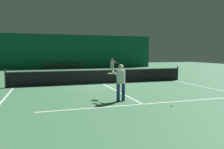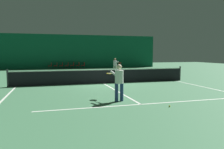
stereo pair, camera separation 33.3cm
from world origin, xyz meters
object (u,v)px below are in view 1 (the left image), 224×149
courtside_chair_2 (58,65)px  courtside_chair_6 (79,65)px  player_near (120,80)px  courtside_chair_5 (74,65)px  player_far (112,64)px  tennis_ball (172,106)px  tennis_net (102,76)px  courtside_chair_3 (63,65)px  courtside_chair_4 (69,65)px  courtside_chair_1 (52,65)px  courtside_chair_0 (46,65)px

courtside_chair_2 → courtside_chair_6: same height
player_near → courtside_chair_5: (0.85, 20.76, -0.43)m
player_near → player_far: bearing=-24.7°
courtside_chair_6 → tennis_ball: bearing=-0.1°
tennis_net → player_near: (-0.67, -5.57, 0.41)m
player_near → courtside_chair_6: size_ratio=1.87×
player_far → courtside_chair_3: player_far is taller
courtside_chair_5 → tennis_ball: 22.30m
courtside_chair_3 → courtside_chair_2: bearing=-90.0°
player_far → courtside_chair_2: size_ratio=1.84×
tennis_net → courtside_chair_5: (0.19, 15.20, -0.03)m
player_near → courtside_chair_4: 20.77m
tennis_net → courtside_chair_1: tennis_net is taller
tennis_ball → player_far: bearing=81.6°
courtside_chair_1 → courtside_chair_4: (2.16, 0.00, 0.00)m
courtside_chair_2 → courtside_chair_5: bearing=90.0°
tennis_net → courtside_chair_5: tennis_net is taller
player_far → courtside_chair_4: player_far is taller
courtside_chair_6 → tennis_ball: size_ratio=12.73×
courtside_chair_0 → courtside_chair_4: (2.88, 0.00, 0.00)m
courtside_chair_0 → courtside_chair_1: bearing=90.0°
courtside_chair_3 → tennis_ball: courtside_chair_3 is taller
courtside_chair_2 → player_near: bearing=3.6°
courtside_chair_0 → courtside_chair_5: 3.60m
courtside_chair_2 → courtside_chair_0: bearing=-90.0°
player_near → courtside_chair_2: bearing=-5.0°
courtside_chair_2 → courtside_chair_4: (1.44, 0.00, 0.00)m
courtside_chair_0 → tennis_ball: 22.70m
courtside_chair_0 → courtside_chair_6: 4.31m
player_near → courtside_chair_1: player_near is taller
player_near → courtside_chair_5: size_ratio=1.87×
tennis_net → courtside_chair_4: bearing=92.0°
player_far → courtside_chair_3: size_ratio=1.84×
tennis_net → tennis_ball: 7.16m
player_far → courtside_chair_5: 8.65m
tennis_net → courtside_chair_0: 15.57m
tennis_net → courtside_chair_0: bearing=102.6°
player_near → player_far: size_ratio=1.02×
courtside_chair_4 → courtside_chair_6: 1.44m
courtside_chair_3 → courtside_chair_4: same height
courtside_chair_1 → courtside_chair_6: same height
player_far → courtside_chair_1: (-5.65, 8.18, -0.42)m
courtside_chair_2 → courtside_chair_6: size_ratio=1.00×
player_far → courtside_chair_1: bearing=-156.3°
courtside_chair_2 → tennis_ball: bearing=7.3°
player_far → courtside_chair_6: size_ratio=1.84×
courtside_chair_1 → player_far: bearing=34.7°
player_far → courtside_chair_0: (-6.37, 8.18, -0.42)m
courtside_chair_4 → tennis_ball: bearing=3.6°
courtside_chair_0 → courtside_chair_3: bearing=90.0°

